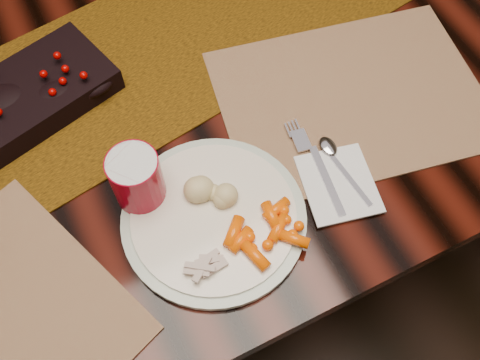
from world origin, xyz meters
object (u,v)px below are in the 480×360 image
dinner_plate (214,217)px  baby_carrots (264,233)px  centerpiece (23,97)px  placemat_main (351,97)px  turkey_shreds (203,263)px  napkin (338,184)px  red_cup (137,180)px  dining_table (190,178)px  mashed_potatoes (212,193)px

dinner_plate → baby_carrots: bearing=-50.0°
centerpiece → placemat_main: centerpiece is taller
turkey_shreds → dinner_plate: bearing=54.5°
placemat_main → dinner_plate: (-0.33, -0.11, 0.01)m
baby_carrots → placemat_main: bearing=33.0°
turkey_shreds → napkin: turkey_shreds is taller
placemat_main → red_cup: (-0.42, -0.02, 0.06)m
napkin → red_cup: 0.33m
dining_table → turkey_shreds: (-0.10, -0.36, 0.40)m
dining_table → napkin: napkin is taller
dinner_plate → turkey_shreds: (-0.05, -0.07, 0.01)m
dinner_plate → red_cup: 0.13m
mashed_potatoes → red_cup: size_ratio=0.68×
dining_table → centerpiece: (-0.26, 0.06, 0.41)m
mashed_potatoes → red_cup: red_cup is taller
centerpiece → baby_carrots: 0.49m
baby_carrots → red_cup: bearing=132.6°
dinner_plate → napkin: (0.21, -0.03, -0.01)m
dining_table → dinner_plate: (-0.05, -0.29, 0.39)m
centerpiece → placemat_main: size_ratio=0.66×
dinner_plate → turkey_shreds: bearing=-125.5°
placemat_main → napkin: 0.19m
dining_table → baby_carrots: size_ratio=17.39×
centerpiece → dinner_plate: size_ratio=1.06×
dinner_plate → mashed_potatoes: (0.01, 0.03, 0.03)m
centerpiece → napkin: size_ratio=2.32×
placemat_main → napkin: size_ratio=3.54×
turkey_shreds → centerpiece: bearing=110.6°
dinner_plate → baby_carrots: (0.06, -0.07, 0.02)m
placemat_main → dinner_plate: dinner_plate is taller
mashed_potatoes → napkin: bearing=-17.0°
centerpiece → mashed_potatoes: centerpiece is taller
dining_table → centerpiece: centerpiece is taller
napkin → red_cup: bearing=170.1°
placemat_main → dining_table: bearing=157.8°
dinner_plate → red_cup: red_cup is taller
centerpiece → placemat_main: bearing=-24.1°
baby_carrots → red_cup: (-0.14, 0.16, 0.03)m
red_cup → mashed_potatoes: bearing=-32.1°
mashed_potatoes → turkey_shreds: 0.11m
placemat_main → dinner_plate: bearing=-150.7°
placemat_main → turkey_shreds: (-0.38, -0.18, 0.02)m
dining_table → mashed_potatoes: bearing=-98.6°
dining_table → napkin: (0.16, -0.33, 0.38)m
placemat_main → turkey_shreds: bearing=-144.1°
dining_table → dinner_plate: dinner_plate is taller
napkin → red_cup: (-0.30, 0.12, 0.05)m
centerpiece → turkey_shreds: bearing=-69.4°
napkin → baby_carrots: bearing=-155.9°
baby_carrots → red_cup: red_cup is taller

